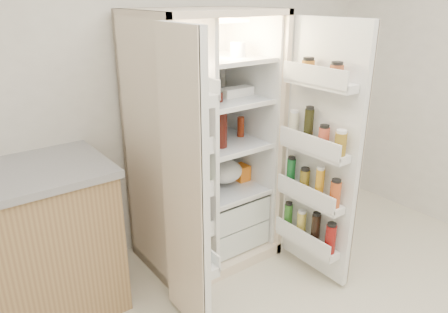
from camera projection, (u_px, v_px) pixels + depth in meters
wall_back at (167, 72)px, 3.09m from camera, size 4.00×0.02×2.70m
refrigerator at (203, 161)px, 3.09m from camera, size 0.92×0.70×1.80m
freezer_door at (186, 190)px, 2.30m from camera, size 0.15×0.40×1.72m
fridge_door at (320, 158)px, 2.78m from camera, size 0.17×0.58×1.72m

